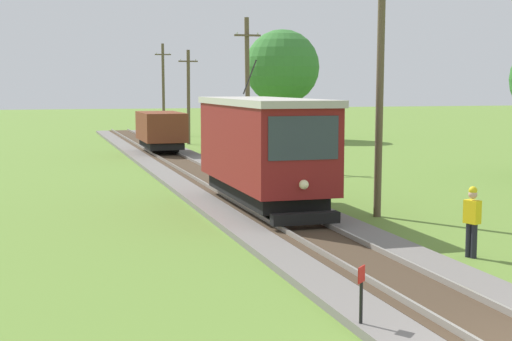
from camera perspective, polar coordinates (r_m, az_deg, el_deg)
name	(u,v)px	position (r m, az deg, el deg)	size (l,w,h in m)	color
red_tram	(263,147)	(25.14, 0.53, 1.77)	(2.60, 8.54, 4.79)	maroon
freight_car	(161,130)	(46.12, -7.20, 3.06)	(2.40, 5.20, 2.31)	brown
utility_pole_near_tram	(380,87)	(24.50, 9.35, 6.25)	(1.40, 0.31, 8.20)	brown
utility_pole_mid	(248,91)	(39.29, -0.64, 6.04)	(1.40, 0.57, 7.74)	brown
utility_pole_far	(188,96)	(54.73, -5.13, 5.63)	(1.40, 0.37, 6.78)	brown
utility_pole_distant	(163,88)	(65.69, -7.02, 6.19)	(1.40, 0.40, 7.82)	brown
trackside_signal_marker	(361,296)	(13.19, 7.95, -9.36)	(0.21, 0.21, 1.18)	black
track_worker	(472,218)	(19.35, 16.02, -3.50)	(0.36, 0.44, 1.78)	black
tree_left_near	(282,67)	(59.94, 1.99, 7.82)	(5.89, 5.89, 8.63)	#4C3823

